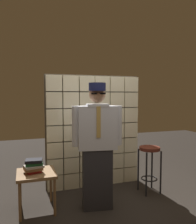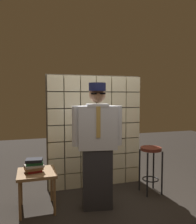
{
  "view_description": "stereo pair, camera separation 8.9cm",
  "coord_description": "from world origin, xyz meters",
  "px_view_note": "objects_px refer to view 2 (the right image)",
  "views": [
    {
      "loc": [
        -1.19,
        -2.64,
        1.6
      ],
      "look_at": [
        -0.2,
        0.32,
        1.38
      ],
      "focal_mm": 36.32,
      "sensor_mm": 36.0,
      "label": 1
    },
    {
      "loc": [
        -1.11,
        -2.67,
        1.6
      ],
      "look_at": [
        -0.2,
        0.32,
        1.38
      ],
      "focal_mm": 36.32,
      "sensor_mm": 36.0,
      "label": 2
    }
  ],
  "objects_px": {
    "standing_person": "(97,144)",
    "book_stack": "(34,165)",
    "bar_stool": "(151,159)",
    "side_table": "(37,177)"
  },
  "relations": [
    {
      "from": "standing_person",
      "to": "book_stack",
      "type": "xyz_separation_m",
      "value": [
        -0.86,
        0.18,
        -0.28
      ]
    },
    {
      "from": "bar_stool",
      "to": "side_table",
      "type": "height_order",
      "value": "bar_stool"
    },
    {
      "from": "side_table",
      "to": "standing_person",
      "type": "bearing_deg",
      "value": -12.76
    },
    {
      "from": "standing_person",
      "to": "bar_stool",
      "type": "relative_size",
      "value": 2.34
    },
    {
      "from": "standing_person",
      "to": "book_stack",
      "type": "distance_m",
      "value": 0.92
    },
    {
      "from": "bar_stool",
      "to": "book_stack",
      "type": "distance_m",
      "value": 1.85
    },
    {
      "from": "standing_person",
      "to": "book_stack",
      "type": "bearing_deg",
      "value": 177.81
    },
    {
      "from": "standing_person",
      "to": "side_table",
      "type": "distance_m",
      "value": 0.96
    },
    {
      "from": "standing_person",
      "to": "bar_stool",
      "type": "bearing_deg",
      "value": 22.8
    },
    {
      "from": "bar_stool",
      "to": "book_stack",
      "type": "height_order",
      "value": "bar_stool"
    }
  ]
}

